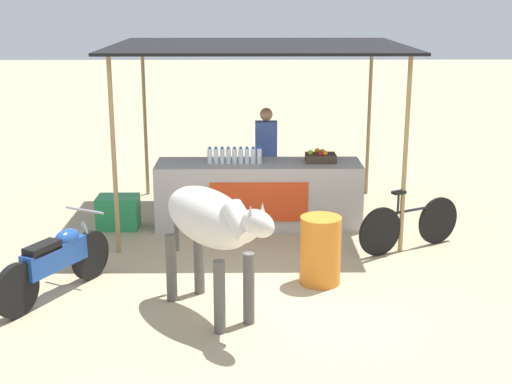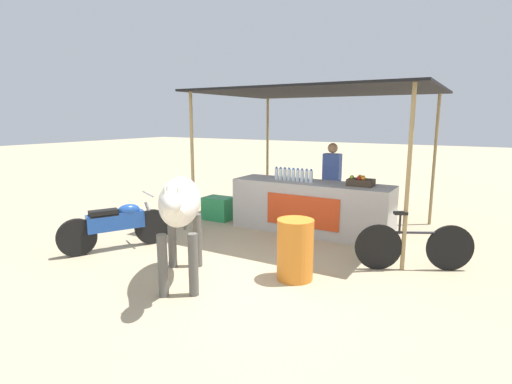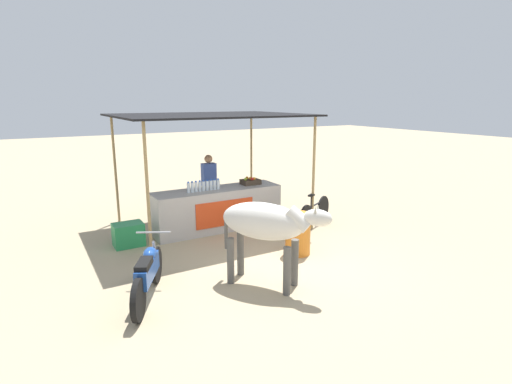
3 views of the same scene
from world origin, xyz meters
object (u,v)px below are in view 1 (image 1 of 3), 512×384
(cow, at_px, (211,223))
(motorcycle_parked, at_px, (56,260))
(cooler_box, at_px, (118,212))
(bicycle_leaning, at_px, (409,225))
(vendor_behind_counter, at_px, (266,159))
(water_barrel, at_px, (320,250))
(stall_counter, at_px, (259,194))
(fruit_crate, at_px, (320,157))

(cow, xyz_separation_m, motorcycle_parked, (-1.79, 0.49, -0.60))
(cooler_box, xyz_separation_m, bicycle_leaning, (4.09, -0.97, 0.11))
(cooler_box, bearing_deg, motorcycle_parked, -95.99)
(vendor_behind_counter, xyz_separation_m, water_barrel, (0.57, -2.96, -0.44))
(stall_counter, bearing_deg, cow, -100.08)
(vendor_behind_counter, distance_m, bicycle_leaning, 2.67)
(stall_counter, height_order, cooler_box, stall_counter)
(motorcycle_parked, bearing_deg, cow, -15.42)
(motorcycle_parked, bearing_deg, water_barrel, 6.57)
(stall_counter, bearing_deg, fruit_crate, 3.21)
(fruit_crate, relative_size, vendor_behind_counter, 0.27)
(cooler_box, xyz_separation_m, motorcycle_parked, (-0.26, -2.46, 0.19))
(stall_counter, distance_m, motorcycle_parked, 3.46)
(cow, xyz_separation_m, bicycle_leaning, (2.56, 1.99, -0.68))
(stall_counter, distance_m, cow, 3.15)
(fruit_crate, bearing_deg, cooler_box, -177.15)
(vendor_behind_counter, distance_m, cooler_box, 2.43)
(fruit_crate, relative_size, cow, 0.26)
(water_barrel, xyz_separation_m, bicycle_leaning, (1.31, 1.15, -0.06))
(stall_counter, bearing_deg, water_barrel, -72.38)
(stall_counter, relative_size, motorcycle_parked, 1.84)
(cooler_box, height_order, motorcycle_parked, motorcycle_parked)
(vendor_behind_counter, distance_m, cow, 3.87)
(cooler_box, distance_m, cow, 3.42)
(stall_counter, xyz_separation_m, motorcycle_parked, (-2.33, -2.56, -0.05))
(vendor_behind_counter, bearing_deg, fruit_crate, -41.90)
(fruit_crate, height_order, bicycle_leaning, fruit_crate)
(stall_counter, xyz_separation_m, cooler_box, (-2.07, -0.10, -0.24))
(cooler_box, bearing_deg, bicycle_leaning, -13.31)
(vendor_behind_counter, bearing_deg, bicycle_leaning, -43.89)
(water_barrel, height_order, cow, cow)
(stall_counter, xyz_separation_m, water_barrel, (0.70, -2.21, -0.07))
(water_barrel, bearing_deg, stall_counter, 107.62)
(vendor_behind_counter, bearing_deg, water_barrel, -79.02)
(vendor_behind_counter, bearing_deg, cooler_box, -158.86)
(stall_counter, distance_m, vendor_behind_counter, 0.85)
(cooler_box, distance_m, water_barrel, 3.49)
(cow, bearing_deg, bicycle_leaning, 37.86)
(fruit_crate, xyz_separation_m, cow, (-1.45, -3.10, 0.00))
(fruit_crate, distance_m, motorcycle_parked, 4.20)
(stall_counter, xyz_separation_m, cow, (-0.54, -3.05, 0.55))
(bicycle_leaning, bearing_deg, stall_counter, 152.18)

